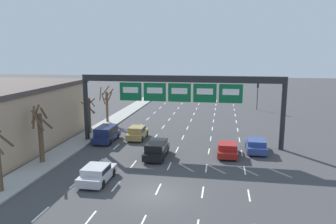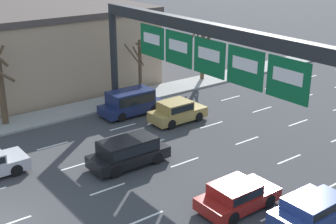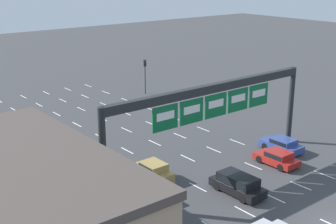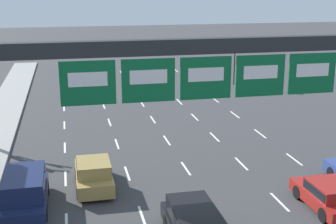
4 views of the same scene
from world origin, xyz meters
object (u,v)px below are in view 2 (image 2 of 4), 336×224
at_px(car_red, 237,195).
at_px(tree_bare_closest, 0,84).
at_px(tree_bare_second, 140,64).
at_px(suv_black, 128,151).
at_px(suv_navy, 131,101).
at_px(car_gold, 177,111).
at_px(sign_gantry, 213,51).
at_px(tree_bare_third, 203,49).
at_px(car_blue, 312,209).

bearing_deg(car_red, tree_bare_closest, -163.20).
bearing_deg(tree_bare_second, suv_black, -36.93).
relative_size(suv_navy, car_gold, 1.15).
bearing_deg(tree_bare_second, sign_gantry, -13.74).
xyz_separation_m(suv_navy, suv_black, (6.74, -4.51, -0.11)).
xyz_separation_m(tree_bare_closest, tree_bare_third, (-0.22, 17.71, -0.12)).
xyz_separation_m(suv_black, tree_bare_closest, (-9.96, -3.47, 2.07)).
bearing_deg(tree_bare_second, car_blue, -11.72).
bearing_deg(tree_bare_closest, tree_bare_second, 89.34).
bearing_deg(car_red, tree_bare_third, 143.30).
distance_m(car_gold, car_blue, 13.52).
bearing_deg(car_gold, tree_bare_closest, -123.65).
distance_m(sign_gantry, car_gold, 7.59).
bearing_deg(car_gold, car_red, -23.90).
bearing_deg(sign_gantry, car_blue, -8.79).
xyz_separation_m(sign_gantry, car_red, (5.16, -3.00, -5.40)).
bearing_deg(car_red, car_gold, 156.10).
bearing_deg(car_gold, tree_bare_second, 169.02).
height_order(tree_bare_closest, tree_bare_third, tree_bare_closest).
xyz_separation_m(suv_navy, car_gold, (3.20, 1.66, -0.18)).
distance_m(suv_navy, car_gold, 3.61).
height_order(car_red, tree_bare_second, tree_bare_second).
xyz_separation_m(car_gold, tree_bare_third, (-6.64, 8.07, 2.03)).
relative_size(suv_black, car_red, 1.14).
bearing_deg(tree_bare_third, suv_black, -54.45).
xyz_separation_m(suv_black, car_red, (6.80, 1.59, -0.16)).
xyz_separation_m(suv_navy, tree_bare_closest, (-3.22, -7.98, 1.96)).
bearing_deg(suv_black, suv_navy, 146.21).
bearing_deg(tree_bare_closest, suv_navy, 68.02).
height_order(car_gold, car_blue, car_gold).
bearing_deg(suv_navy, suv_black, -33.79).
distance_m(suv_navy, tree_bare_closest, 8.83).
relative_size(sign_gantry, car_red, 5.57).
bearing_deg(car_gold, suv_navy, -152.53).
distance_m(suv_navy, car_red, 13.85).
distance_m(sign_gantry, tree_bare_second, 12.32).
height_order(car_blue, tree_bare_third, tree_bare_third).
bearing_deg(suv_black, sign_gantry, 70.31).
bearing_deg(car_blue, tree_bare_third, 151.24).
bearing_deg(suv_navy, tree_bare_third, 109.46).
relative_size(car_blue, tree_bare_third, 0.79).
relative_size(suv_navy, car_red, 1.15).
bearing_deg(car_blue, tree_bare_closest, -160.86).
relative_size(sign_gantry, car_blue, 5.43).
bearing_deg(tree_bare_third, suv_navy, -70.54).
height_order(suv_black, tree_bare_third, tree_bare_third).
distance_m(suv_navy, suv_black, 8.11).
bearing_deg(car_red, car_blue, 31.38).
distance_m(sign_gantry, suv_navy, 9.83).
xyz_separation_m(car_blue, tree_bare_second, (-19.51, 4.05, 1.91)).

